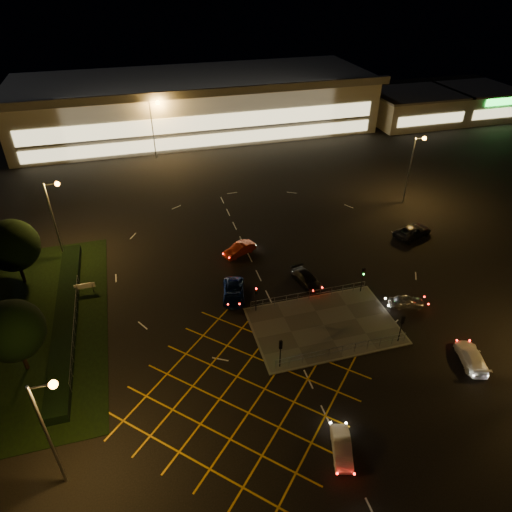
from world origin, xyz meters
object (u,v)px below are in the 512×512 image
object	(u,v)px
signal_ne	(363,275)
car_left_blue	(234,292)
signal_se	(402,323)
car_queue_white	(342,447)
car_circ_red	(239,249)
car_far_dkgrey	(307,279)
car_approach_white	(472,357)
car_right_silver	(407,301)
car_east_grey	(413,231)
signal_nw	(256,294)
signal_sw	(280,348)

from	to	relation	value
signal_ne	car_left_blue	world-z (taller)	signal_ne
signal_se	car_queue_white	bearing A→B (deg)	42.36
car_queue_white	car_circ_red	xyz separation A→B (m)	(-0.86, 28.29, 0.09)
car_far_dkgrey	car_approach_white	world-z (taller)	car_approach_white
car_far_dkgrey	car_right_silver	bearing A→B (deg)	-49.26
car_left_blue	car_approach_white	size ratio (longest dim) A/B	1.08
car_circ_red	car_queue_white	bearing A→B (deg)	-24.55
car_queue_white	car_far_dkgrey	distance (m)	20.90
signal_se	car_approach_white	size ratio (longest dim) A/B	0.68
car_far_dkgrey	car_east_grey	xyz separation A→B (m)	(17.11, 5.99, 0.10)
signal_nw	car_circ_red	distance (m)	11.17
car_far_dkgrey	signal_nw	bearing A→B (deg)	-168.95
car_far_dkgrey	car_east_grey	world-z (taller)	car_east_grey
car_left_blue	car_circ_red	xyz separation A→B (m)	(2.63, 8.00, 0.02)
car_approach_white	signal_ne	bearing A→B (deg)	-51.07
car_far_dkgrey	car_east_grey	size ratio (longest dim) A/B	0.84
signal_nw	car_far_dkgrey	size ratio (longest dim) A/B	0.68
car_queue_white	car_left_blue	bearing A→B (deg)	116.86
car_right_silver	car_east_grey	distance (m)	15.02
car_far_dkgrey	car_circ_red	size ratio (longest dim) A/B	1.07
car_far_dkgrey	car_approach_white	size ratio (longest dim) A/B	1.00
signal_nw	signal_ne	distance (m)	12.00
signal_ne	car_queue_white	bearing A→B (deg)	-120.53
signal_ne	signal_se	bearing A→B (deg)	-90.00
car_far_dkgrey	car_east_grey	bearing A→B (deg)	6.59
signal_ne	car_far_dkgrey	size ratio (longest dim) A/B	0.68
signal_se	car_right_silver	world-z (taller)	signal_se
signal_nw	car_left_blue	bearing A→B (deg)	119.20
car_circ_red	car_left_blue	bearing A→B (deg)	-44.49
car_approach_white	car_circ_red	bearing A→B (deg)	-38.73
signal_ne	car_right_silver	size ratio (longest dim) A/B	0.86
car_left_blue	car_approach_white	distance (m)	24.06
signal_sw	car_far_dkgrey	size ratio (longest dim) A/B	0.68
signal_nw	car_left_blue	xyz separation A→B (m)	(-1.68, 3.01, -1.67)
car_left_blue	car_approach_white	xyz separation A→B (m)	(18.69, -15.15, -0.02)
car_east_grey	car_approach_white	distance (m)	22.25
car_queue_white	car_right_silver	xyz separation A→B (m)	(13.76, 13.81, 0.00)
signal_sw	car_circ_red	world-z (taller)	signal_sw
car_right_silver	car_left_blue	bearing A→B (deg)	82.59
car_right_silver	car_east_grey	size ratio (longest dim) A/B	0.66
signal_nw	car_right_silver	bearing A→B (deg)	-12.57
car_left_blue	car_circ_red	distance (m)	8.42
car_east_grey	car_approach_white	xyz separation A→B (m)	(-6.93, -21.14, -0.10)
signal_ne	car_left_blue	xyz separation A→B (m)	(-13.68, 3.01, -1.67)
signal_sw	car_circ_red	bearing A→B (deg)	-92.86
signal_sw	car_queue_white	size ratio (longest dim) A/B	0.83
signal_ne	car_east_grey	bearing A→B (deg)	37.01
car_right_silver	car_east_grey	bearing A→B (deg)	-20.69
car_east_grey	signal_sw	bearing A→B (deg)	105.28
car_left_blue	car_right_silver	size ratio (longest dim) A/B	1.36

